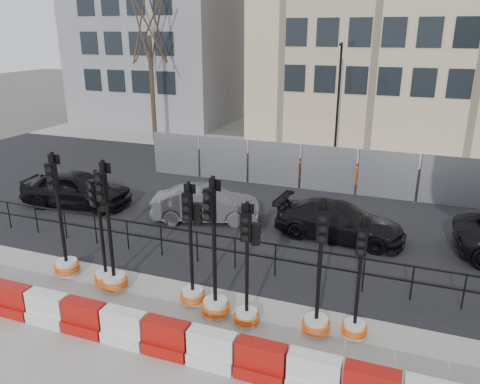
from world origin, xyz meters
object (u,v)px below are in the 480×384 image
at_px(traffic_signal_h, 356,313).
at_px(car_c, 339,221).
at_px(traffic_signal_d, 192,276).
at_px(traffic_signal_a, 65,251).
at_px(car_a, 76,189).

height_order(traffic_signal_h, car_c, traffic_signal_h).
bearing_deg(traffic_signal_d, car_c, 56.58).
bearing_deg(traffic_signal_h, car_c, 103.51).
relative_size(traffic_signal_a, traffic_signal_h, 1.22).
xyz_separation_m(traffic_signal_a, car_c, (6.78, 5.17, -0.12)).
bearing_deg(traffic_signal_a, car_a, 114.52).
xyz_separation_m(traffic_signal_d, car_c, (2.80, 5.25, -0.16)).
relative_size(car_a, car_c, 1.01).
xyz_separation_m(traffic_signal_a, traffic_signal_h, (7.98, -0.03, -0.13)).
xyz_separation_m(car_a, car_c, (10.12, 0.55, -0.11)).
relative_size(traffic_signal_h, car_a, 0.66).
xyz_separation_m(traffic_signal_a, traffic_signal_d, (3.98, -0.07, 0.03)).
relative_size(traffic_signal_d, car_c, 0.74).
relative_size(traffic_signal_a, car_c, 0.82).
distance_m(traffic_signal_h, car_a, 12.24).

